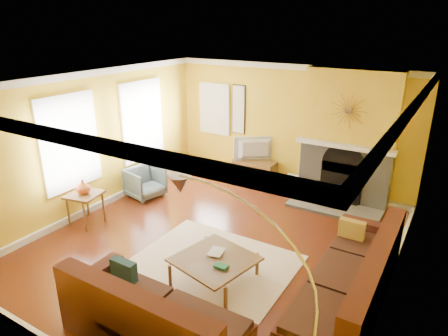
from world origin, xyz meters
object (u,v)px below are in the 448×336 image
Objects in this scene: coffee_table at (215,270)px; arc_lamp at (249,308)px; side_table at (86,209)px; armchair at (145,183)px; media_console at (255,172)px; sectional_sofa at (251,264)px.

arc_lamp is at bearing -48.34° from coffee_table.
coffee_table is at bearing -4.89° from side_table.
coffee_table is 1.43× the size of armchair.
coffee_table is 0.45× the size of arc_lamp.
armchair is (-1.63, -1.90, 0.05)m from media_console.
side_table is (-3.51, 0.18, -0.15)m from sectional_sofa.
coffee_table is at bearing 131.66° from arc_lamp.
side_table is at bearing -117.22° from media_console.
sectional_sofa is 6.06× the size of side_table.
arc_lamp is at bearing -63.87° from sectional_sofa.
sectional_sofa is 3.80× the size of media_console.
sectional_sofa reaches higher than coffee_table.
coffee_table is 3.84m from media_console.
arc_lamp is (4.26, -1.72, 0.82)m from side_table.
sectional_sofa is at bearing -63.59° from media_console.
coffee_table is 1.04× the size of media_console.
sectional_sofa is 5.24× the size of armchair.
side_table reaches higher than coffee_table.
sectional_sofa is 3.79m from armchair.
coffee_table is 2.17m from arc_lamp.
side_table is 0.27× the size of arc_lamp.
sectional_sofa is 3.52m from side_table.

